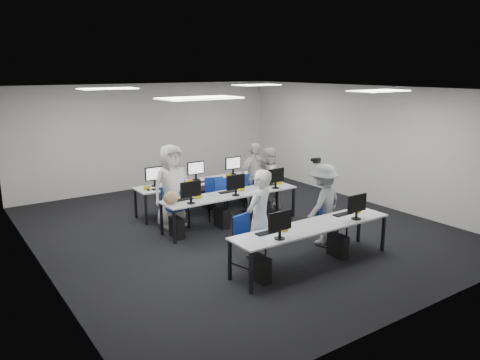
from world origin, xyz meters
TOP-DOWN VIEW (x-y plane):
  - room at (0.00, 0.00)m, footprint 9.00×9.02m
  - ceiling_panels at (0.00, 0.00)m, footprint 5.20×4.60m
  - desk_front at (0.00, -2.40)m, footprint 3.20×0.70m
  - desk_mid at (0.00, 0.20)m, footprint 3.20×0.70m
  - desk_back at (0.00, 1.60)m, footprint 3.20×0.70m
  - equipment_front at (-0.19, -2.42)m, footprint 2.51×0.41m
  - equipment_mid at (-0.19, 0.18)m, footprint 2.91×0.41m
  - equipment_back at (0.19, 1.62)m, footprint 2.91×0.41m
  - chair_0 at (-0.92, -1.75)m, footprint 0.53×0.56m
  - chair_1 at (0.95, -1.92)m, footprint 0.57×0.60m
  - chair_2 at (-1.11, 0.76)m, footprint 0.52×0.55m
  - chair_3 at (-0.02, 0.81)m, footprint 0.60×0.63m
  - chair_4 at (1.01, 0.72)m, footprint 0.47×0.51m
  - chair_5 at (-1.01, 1.07)m, footprint 0.54×0.57m
  - chair_6 at (0.17, 0.92)m, footprint 0.55×0.58m
  - chair_7 at (1.20, 0.94)m, footprint 0.40×0.43m
  - handbag at (-1.45, 0.22)m, footprint 0.35×0.25m
  - student_0 at (-0.78, -1.88)m, footprint 0.74×0.63m
  - student_1 at (1.39, 0.68)m, footprint 0.88×0.75m
  - student_2 at (-1.11, 0.85)m, footprint 0.91×0.61m
  - student_3 at (1.15, 0.92)m, footprint 1.01×0.50m
  - photographer at (0.93, -1.70)m, footprint 1.16×0.87m
  - dslr_camera at (0.88, -1.53)m, footprint 0.19×0.21m

SIDE VIEW (x-z plane):
  - chair_7 at x=1.20m, z-range -0.15..0.66m
  - chair_0 at x=-0.92m, z-range -0.16..0.72m
  - chair_2 at x=-1.11m, z-range -0.17..0.74m
  - chair_5 at x=-1.01m, z-range -0.17..0.74m
  - chair_1 at x=0.95m, z-range -0.17..0.74m
  - chair_4 at x=1.01m, z-range -0.17..0.75m
  - chair_3 at x=-0.02m, z-range -0.17..0.77m
  - chair_6 at x=0.17m, z-range -0.18..0.78m
  - equipment_mid at x=-0.19m, z-range -0.24..0.95m
  - equipment_back at x=0.19m, z-range -0.24..0.95m
  - equipment_front at x=-0.19m, z-range -0.24..0.95m
  - desk_front at x=0.00m, z-range 0.32..1.05m
  - desk_mid at x=0.00m, z-range 0.32..1.05m
  - desk_back at x=0.00m, z-range 0.32..1.05m
  - student_1 at x=1.39m, z-range 0.00..1.56m
  - photographer at x=0.93m, z-range 0.00..1.60m
  - student_3 at x=1.15m, z-range 0.00..1.65m
  - handbag at x=-1.45m, z-range 0.73..0.99m
  - student_0 at x=-0.78m, z-range 0.00..1.74m
  - student_2 at x=-1.11m, z-range 0.00..1.83m
  - room at x=0.00m, z-range 0.00..3.00m
  - dslr_camera at x=0.88m, z-range 1.60..1.70m
  - ceiling_panels at x=0.00m, z-range 2.98..2.99m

